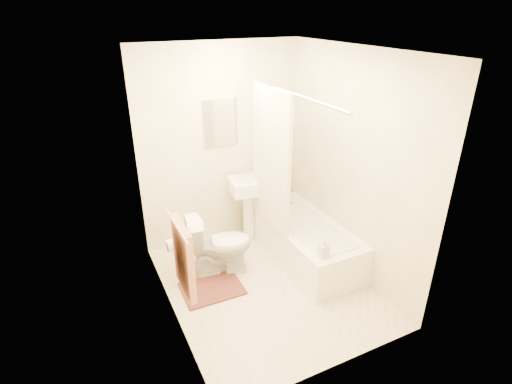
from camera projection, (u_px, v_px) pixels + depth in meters
name	position (u px, v px, depth m)	size (l,w,h in m)	color
floor	(266.00, 285.00, 4.30)	(2.40, 2.40, 0.00)	beige
ceiling	(269.00, 50.00, 3.28)	(2.40, 2.40, 0.00)	white
wall_back	(221.00, 147.00, 4.77)	(2.00, 0.02, 2.40)	beige
wall_left	(163.00, 204.00, 3.39)	(0.02, 2.40, 2.40)	beige
wall_right	(352.00, 166.00, 4.19)	(0.02, 2.40, 2.40)	beige
mirror	(221.00, 122.00, 4.62)	(0.40, 0.03, 0.55)	white
curtain_rod	(293.00, 93.00, 3.65)	(0.03, 0.03, 1.70)	silver
shower_curtain	(271.00, 160.00, 4.31)	(0.04, 0.80, 1.55)	silver
towel_bar	(177.00, 226.00, 3.25)	(0.02, 0.02, 0.60)	silver
towel	(184.00, 258.00, 3.40)	(0.06, 0.45, 0.66)	#CC7266
toilet_paper	(173.00, 245.00, 3.73)	(0.12, 0.12, 0.11)	white
toilet	(220.00, 245.00, 4.38)	(0.39, 0.70, 0.69)	white
sink	(249.00, 206.00, 4.98)	(0.46, 0.37, 0.91)	white
bathtub	(304.00, 240.00, 4.71)	(0.69, 1.58, 0.45)	white
bath_mat	(212.00, 288.00, 4.23)	(0.62, 0.47, 0.02)	brown
soap_bottle	(324.00, 248.00, 3.96)	(0.09, 0.09, 0.20)	silver
scrub_brush	(284.00, 201.00, 5.08)	(0.07, 0.22, 0.04)	#2EAC65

